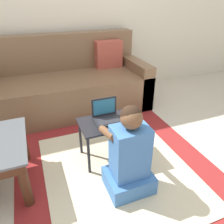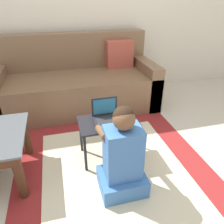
{
  "view_description": "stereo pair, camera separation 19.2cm",
  "coord_description": "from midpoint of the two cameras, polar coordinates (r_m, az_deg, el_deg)",
  "views": [
    {
      "loc": [
        -0.66,
        -1.33,
        1.37
      ],
      "look_at": [
        -0.05,
        0.23,
        0.45
      ],
      "focal_mm": 35.0,
      "sensor_mm": 36.0,
      "label": 1
    },
    {
      "loc": [
        -0.47,
        -1.39,
        1.37
      ],
      "look_at": [
        -0.05,
        0.23,
        0.45
      ],
      "focal_mm": 35.0,
      "sensor_mm": 36.0,
      "label": 2
    }
  ],
  "objects": [
    {
      "name": "area_rug",
      "position": [
        1.97,
        -1.42,
        -15.06
      ],
      "size": [
        1.69,
        1.92,
        0.01
      ],
      "color": "maroon",
      "rests_on": "ground_plane"
    },
    {
      "name": "person_seated",
      "position": [
        1.63,
        1.12,
        -11.81
      ],
      "size": [
        0.35,
        0.42,
        0.73
      ],
      "color": "#3D70B2",
      "rests_on": "ground_plane"
    },
    {
      "name": "ground_plane",
      "position": [
        2.01,
        0.97,
        -14.14
      ],
      "size": [
        16.0,
        16.0,
        0.0
      ],
      "primitive_type": "plane",
      "color": "beige"
    },
    {
      "name": "computer_mouse",
      "position": [
        1.91,
        1.38,
        -1.61
      ],
      "size": [
        0.06,
        0.1,
        0.04
      ],
      "color": "#B2B7C1",
      "rests_on": "laptop_desk"
    },
    {
      "name": "laptop_desk",
      "position": [
        1.92,
        -3.62,
        -3.98
      ],
      "size": [
        0.51,
        0.33,
        0.39
      ],
      "color": "black",
      "rests_on": "ground_plane"
    },
    {
      "name": "couch",
      "position": [
        2.93,
        -13.33,
        6.79
      ],
      "size": [
        2.01,
        0.9,
        0.91
      ],
      "color": "brown",
      "rests_on": "ground_plane"
    },
    {
      "name": "wall_back",
      "position": [
        3.24,
        -12.45,
        26.03
      ],
      "size": [
        9.0,
        0.06,
        2.5
      ],
      "color": "beige",
      "rests_on": "ground_plane"
    },
    {
      "name": "laptop",
      "position": [
        1.89,
        -4.27,
        -1.44
      ],
      "size": [
        0.23,
        0.18,
        0.19
      ],
      "color": "#232328",
      "rests_on": "laptop_desk"
    }
  ]
}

